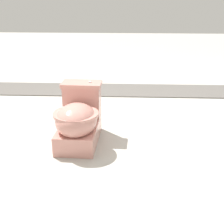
% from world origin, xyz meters
% --- Properties ---
extents(ground_plane, '(14.00, 14.00, 0.00)m').
position_xyz_m(ground_plane, '(0.00, 0.00, 0.00)').
color(ground_plane, '#B7B2A8').
extents(gravel_strip, '(0.56, 8.00, 0.01)m').
position_xyz_m(gravel_strip, '(-1.27, 0.50, 0.01)').
color(gravel_strip, '#605B56').
rests_on(gravel_strip, ground).
extents(toilet, '(0.65, 0.41, 0.52)m').
position_xyz_m(toilet, '(0.27, -0.11, 0.22)').
color(toilet, tan).
rests_on(toilet, ground).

